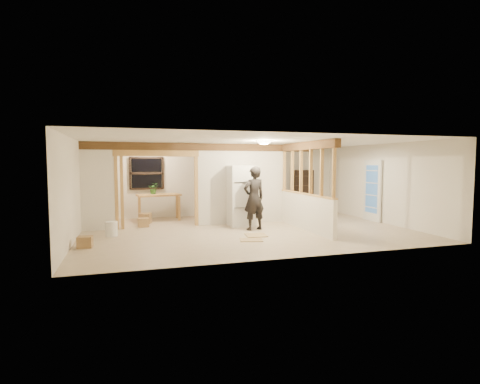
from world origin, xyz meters
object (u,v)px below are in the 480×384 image
object	(u,v)px
woman	(254,198)
shop_vac	(103,214)
bookshelf	(303,191)
refrigerator	(241,196)
work_table	(159,207)

from	to	relation	value
woman	shop_vac	bearing A→B (deg)	-44.87
shop_vac	bookshelf	size ratio (longest dim) A/B	0.33
refrigerator	bookshelf	distance (m)	3.91
shop_vac	work_table	bearing A→B (deg)	-1.34
woman	shop_vac	world-z (taller)	woman
woman	work_table	xyz separation A→B (m)	(-2.43, 2.64, -0.47)
shop_vac	bookshelf	distance (m)	7.26
bookshelf	shop_vac	bearing A→B (deg)	-176.88
shop_vac	bookshelf	xyz separation A→B (m)	(7.23, 0.39, 0.55)
woman	bookshelf	world-z (taller)	woman
work_table	shop_vac	world-z (taller)	work_table
work_table	shop_vac	bearing A→B (deg)	168.96
refrigerator	bookshelf	xyz separation A→B (m)	(3.18, 2.27, -0.10)
shop_vac	woman	bearing A→B (deg)	-32.65
refrigerator	bookshelf	size ratio (longest dim) A/B	1.12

